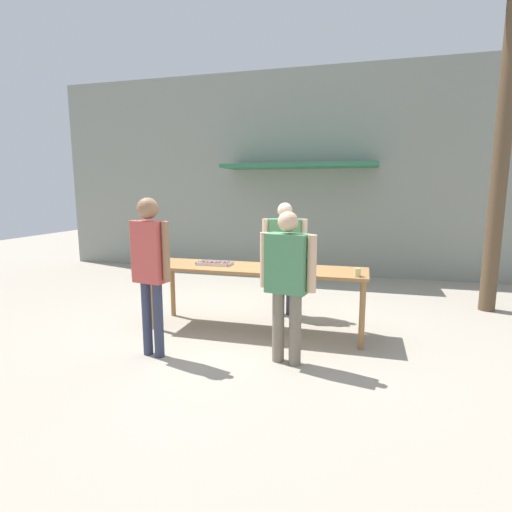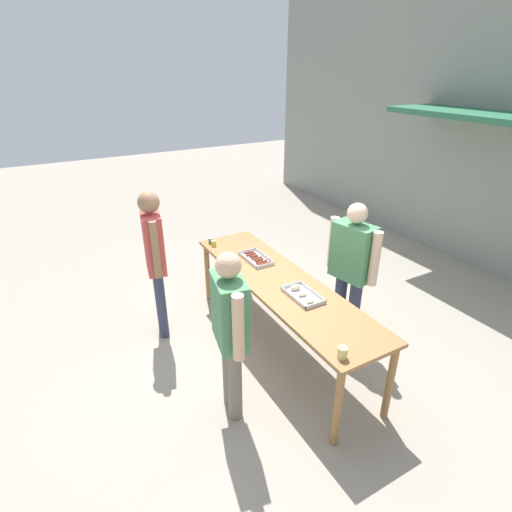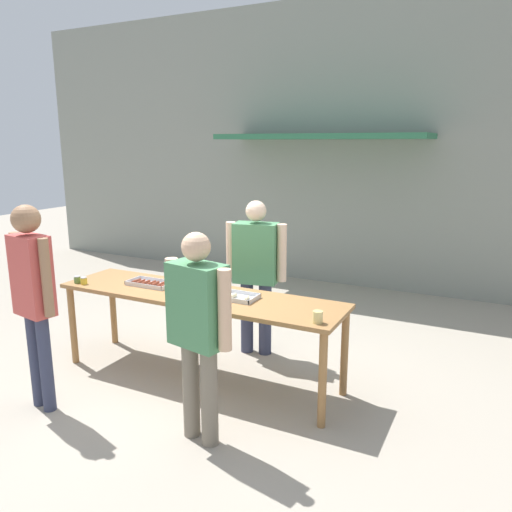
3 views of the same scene
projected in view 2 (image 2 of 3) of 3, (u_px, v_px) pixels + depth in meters
ground_plane at (279, 345)px, 4.78m from camera, size 24.00×24.00×0.00m
serving_table at (280, 288)px, 4.43m from camera, size 2.92×0.74×0.88m
food_tray_sausages at (256, 259)px, 4.86m from camera, size 0.47×0.24×0.04m
food_tray_buns at (302, 294)px, 4.10m from camera, size 0.45×0.25×0.07m
condiment_jar_mustard at (211, 241)px, 5.30m from camera, size 0.07×0.07×0.07m
condiment_jar_ketchup at (214, 243)px, 5.23m from camera, size 0.07×0.07×0.07m
beer_cup at (342, 352)px, 3.23m from camera, size 0.08×0.08×0.10m
person_server_behind_table at (352, 263)px, 4.51m from camera, size 0.66×0.34×1.72m
person_customer_holding_hotdog at (155, 252)px, 4.53m from camera, size 0.53×0.26×1.82m
person_customer_with_cup at (230, 324)px, 3.48m from camera, size 0.63×0.33×1.68m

